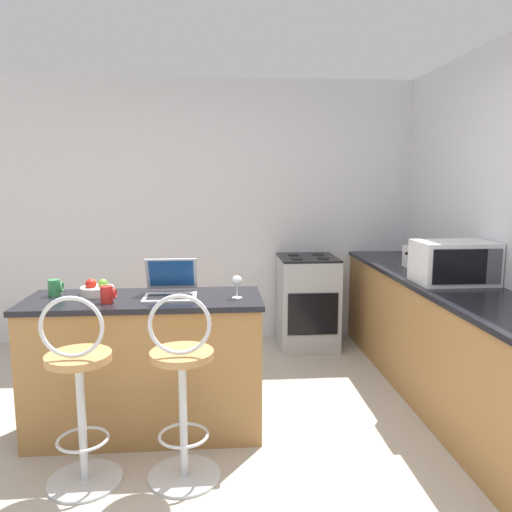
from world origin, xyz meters
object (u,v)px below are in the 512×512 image
(bar_stool_far, at_px, (182,392))
(wine_glass_short, at_px, (237,282))
(mug_red, at_px, (107,294))
(laptop, at_px, (171,286))
(bar_stool_near, at_px, (80,395))
(toaster, at_px, (417,257))
(stove_range, at_px, (307,302))
(fruit_bowl, at_px, (96,289))
(microwave, at_px, (454,262))
(mug_green, at_px, (55,288))

(bar_stool_far, distance_m, wine_glass_short, 0.77)
(mug_red, bearing_deg, bar_stool_far, -43.84)
(laptop, relative_size, mug_red, 3.30)
(bar_stool_near, relative_size, toaster, 4.10)
(wine_glass_short, bearing_deg, mug_red, -176.03)
(laptop, distance_m, stove_range, 2.00)
(fruit_bowl, xyz_separation_m, wine_glass_short, (0.90, -0.16, 0.06))
(bar_stool_far, bearing_deg, wine_glass_short, 57.85)
(laptop, relative_size, wine_glass_short, 2.33)
(fruit_bowl, bearing_deg, microwave, 4.18)
(mug_red, bearing_deg, bar_stool_near, -98.73)
(toaster, xyz_separation_m, fruit_bowl, (-2.44, -0.79, -0.05))
(bar_stool_far, xyz_separation_m, stove_range, (1.07, 2.14, -0.06))
(microwave, relative_size, wine_glass_short, 3.73)
(fruit_bowl, bearing_deg, toaster, 17.91)
(mug_green, height_order, mug_red, mug_green)
(stove_range, height_order, mug_green, mug_green)
(laptop, distance_m, toaster, 2.14)
(stove_range, relative_size, wine_glass_short, 6.22)
(wine_glass_short, bearing_deg, toaster, 31.45)
(bar_stool_near, height_order, laptop, laptop)
(microwave, relative_size, toaster, 2.09)
(bar_stool_far, relative_size, mug_green, 10.15)
(bar_stool_near, xyz_separation_m, microwave, (2.41, 0.84, 0.54))
(toaster, height_order, stove_range, toaster)
(toaster, height_order, mug_green, toaster)
(laptop, bearing_deg, mug_green, 175.84)
(stove_range, xyz_separation_m, mug_green, (-1.91, -1.48, 0.50))
(laptop, height_order, mug_green, laptop)
(bar_stool_near, relative_size, microwave, 1.96)
(stove_range, bearing_deg, microwave, -58.16)
(toaster, relative_size, fruit_bowl, 1.23)
(toaster, xyz_separation_m, stove_range, (-0.79, 0.70, -0.54))
(stove_range, bearing_deg, mug_green, -142.20)
(microwave, height_order, mug_red, microwave)
(laptop, bearing_deg, bar_stool_far, -80.36)
(mug_green, bearing_deg, bar_stool_far, -38.24)
(bar_stool_near, xyz_separation_m, mug_green, (-0.31, 0.66, 0.44))
(toaster, distance_m, mug_green, 2.81)
(stove_range, xyz_separation_m, mug_red, (-1.54, -1.70, 0.50))
(microwave, bearing_deg, bar_stool_near, -160.86)
(stove_range, distance_m, mug_green, 2.47)
(microwave, distance_m, fruit_bowl, 2.47)
(microwave, relative_size, stove_range, 0.60)
(bar_stool_far, bearing_deg, microwave, 24.03)
(microwave, xyz_separation_m, mug_red, (-2.35, -0.39, -0.10))
(microwave, bearing_deg, wine_glass_short, -167.89)
(toaster, bearing_deg, mug_green, -163.81)
(bar_stool_near, bearing_deg, stove_range, 53.20)
(bar_stool_far, height_order, toaster, toaster)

